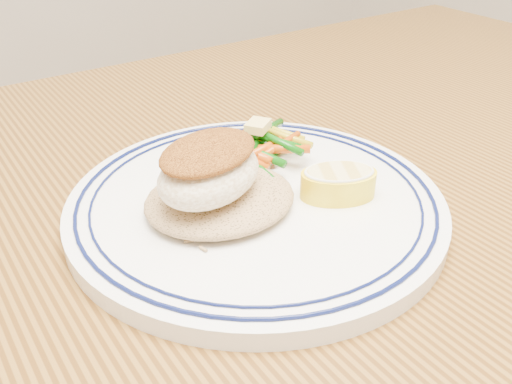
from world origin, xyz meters
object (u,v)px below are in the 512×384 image
object	(u,v)px
plate	(256,203)
vegetable_pile	(253,148)
dining_table	(230,342)
lemon_wedge	(338,182)
fish_fillet	(209,168)
rice_pilaf	(220,195)

from	to	relation	value
plate	vegetable_pile	size ratio (longest dim) A/B	2.85
dining_table	lemon_wedge	size ratio (longest dim) A/B	19.87
plate	fish_fillet	size ratio (longest dim) A/B	2.79
fish_fillet	rice_pilaf	bearing A→B (deg)	16.18
rice_pilaf	lemon_wedge	bearing A→B (deg)	-23.40
rice_pilaf	fish_fillet	xyz separation A→B (m)	(-0.01, -0.00, 0.03)
rice_pilaf	lemon_wedge	world-z (taller)	lemon_wedge
dining_table	fish_fillet	distance (m)	0.15
plate	lemon_wedge	distance (m)	0.07
fish_fillet	plate	bearing A→B (deg)	0.35
lemon_wedge	vegetable_pile	bearing A→B (deg)	104.67
plate	lemon_wedge	size ratio (longest dim) A/B	4.00
rice_pilaf	vegetable_pile	bearing A→B (deg)	38.16
dining_table	lemon_wedge	distance (m)	0.16
vegetable_pile	fish_fillet	bearing A→B (deg)	-144.30
dining_table	fish_fillet	world-z (taller)	fish_fillet
vegetable_pile	dining_table	bearing A→B (deg)	-133.92
plate	lemon_wedge	bearing A→B (deg)	-32.33
lemon_wedge	dining_table	bearing A→B (deg)	175.68
dining_table	rice_pilaf	distance (m)	0.13
fish_fillet	lemon_wedge	xyz separation A→B (m)	(0.10, -0.03, -0.03)
fish_fillet	vegetable_pile	bearing A→B (deg)	35.70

